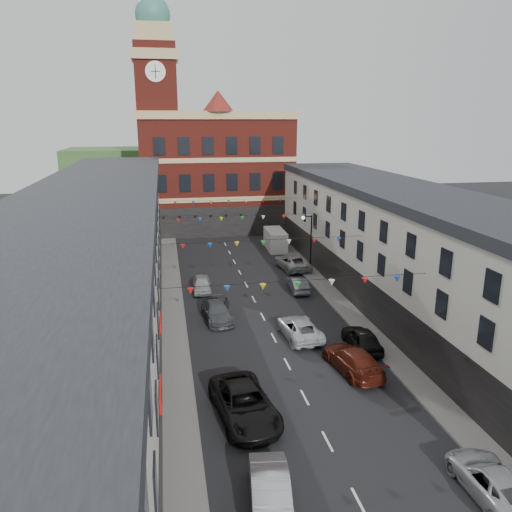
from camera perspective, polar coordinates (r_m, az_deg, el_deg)
ground at (r=35.82m, az=2.04°, el=-9.33°), size 160.00×160.00×0.00m
pavement_left at (r=36.89m, az=-9.29°, el=-8.65°), size 1.80×64.00×0.15m
pavement_right at (r=39.48m, az=11.31°, el=-7.11°), size 1.80×64.00×0.15m
terrace_left at (r=34.46m, az=-17.77°, el=-1.59°), size 8.40×56.00×10.70m
terrace_right at (r=39.16m, az=18.86°, el=-0.45°), size 8.40×56.00×9.70m
civic_building at (r=70.41m, az=-4.65°, el=9.72°), size 20.60×13.30×18.50m
clock_tower at (r=66.77m, az=-11.15°, el=15.03°), size 5.60×5.60×30.00m
distant_hill at (r=94.35m, az=-8.60°, el=9.09°), size 40.00×14.00×10.00m
street_lamp at (r=49.03m, az=6.04°, el=2.22°), size 1.10×0.36×6.00m
car_left_b at (r=21.70m, az=1.68°, el=-25.55°), size 2.07×4.58×1.46m
car_left_c at (r=26.76m, az=-1.33°, el=-16.50°), size 3.48×6.22×1.64m
car_left_d at (r=38.70m, az=-4.50°, el=-6.34°), size 2.35×4.89×1.37m
car_left_e at (r=45.12m, az=-6.21°, el=-3.21°), size 1.76×4.02×1.35m
car_right_b at (r=24.37m, az=25.39°, el=-22.24°), size 2.19×4.68×1.30m
car_right_c at (r=31.68m, az=11.00°, el=-11.57°), size 2.82×5.47×1.52m
car_right_d at (r=34.71m, az=12.01°, el=-9.19°), size 1.82×4.35×1.47m
car_right_e at (r=45.04m, az=4.80°, el=-3.23°), size 1.57×4.02×1.31m
car_right_f at (r=51.58m, az=4.15°, el=-0.68°), size 3.21×5.78×1.53m
moving_car at (r=35.76m, az=4.97°, el=-8.19°), size 2.65×5.22×1.41m
white_van at (r=59.36m, az=2.23°, el=1.88°), size 2.19×5.31×2.32m
pedestrian at (r=39.34m, az=-3.37°, el=-5.79°), size 0.66×0.52×1.58m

